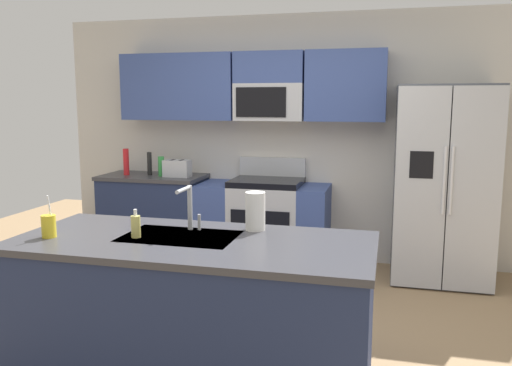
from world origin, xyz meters
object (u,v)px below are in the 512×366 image
(bottle_green, at_px, (161,166))
(range_oven, at_px, (263,222))
(toaster, at_px, (177,168))
(pepper_mill, at_px, (149,164))
(sink_faucet, at_px, (189,204))
(bottle_red, at_px, (126,162))
(drink_cup_yellow, at_px, (49,226))
(paper_towel_roll, at_px, (255,211))
(refrigerator, at_px, (443,184))
(soap_dispenser, at_px, (136,226))

(bottle_green, bearing_deg, range_oven, 2.61)
(toaster, height_order, pepper_mill, pepper_mill)
(pepper_mill, relative_size, sink_faucet, 0.89)
(bottle_green, xyz_separation_m, bottle_red, (-0.41, -0.01, 0.04))
(drink_cup_yellow, bearing_deg, sink_faucet, 25.85)
(bottle_red, relative_size, paper_towel_roll, 1.20)
(refrigerator, distance_m, pepper_mill, 3.04)
(range_oven, relative_size, refrigerator, 0.74)
(soap_dispenser, bearing_deg, sink_faucet, 44.01)
(sink_faucet, relative_size, drink_cup_yellow, 1.11)
(bottle_green, height_order, drink_cup_yellow, drink_cup_yellow)
(refrigerator, distance_m, sink_faucet, 2.75)
(range_oven, xyz_separation_m, paper_towel_roll, (0.46, -2.12, 0.58))
(bottle_green, distance_m, soap_dispenser, 2.60)
(soap_dispenser, bearing_deg, paper_towel_roll, 28.82)
(drink_cup_yellow, xyz_separation_m, soap_dispenser, (0.50, 0.12, -0.00))
(toaster, relative_size, bottle_red, 0.97)
(range_oven, height_order, soap_dispenser, range_oven)
(paper_towel_roll, bearing_deg, range_oven, 102.26)
(refrigerator, bearing_deg, bottle_green, 179.59)
(bottle_red, distance_m, drink_cup_yellow, 2.68)
(pepper_mill, xyz_separation_m, paper_towel_roll, (1.74, -2.12, -0.01))
(range_oven, xyz_separation_m, soap_dispenser, (-0.18, -2.47, 0.53))
(pepper_mill, height_order, bottle_red, bottle_red)
(refrigerator, distance_m, toaster, 2.70)
(range_oven, distance_m, soap_dispenser, 2.53)
(bottle_green, xyz_separation_m, drink_cup_yellow, (0.44, -2.55, -0.04))
(bottle_red, bearing_deg, toaster, 0.87)
(sink_faucet, bearing_deg, drink_cup_yellow, -154.15)
(pepper_mill, bearing_deg, soap_dispenser, -65.92)
(toaster, bearing_deg, sink_faucet, -65.35)
(paper_towel_roll, bearing_deg, drink_cup_yellow, -157.32)
(bottle_red, relative_size, soap_dispenser, 1.70)
(bottle_green, distance_m, paper_towel_roll, 2.61)
(toaster, relative_size, sink_faucet, 0.99)
(soap_dispenser, relative_size, paper_towel_roll, 0.71)
(range_oven, bearing_deg, drink_cup_yellow, -104.62)
(bottle_red, height_order, paper_towel_roll, bottle_red)
(range_oven, height_order, bottle_red, bottle_red)
(bottle_red, xyz_separation_m, soap_dispenser, (1.35, -2.41, -0.08))
(refrigerator, height_order, bottle_red, refrigerator)
(refrigerator, bearing_deg, sink_faucet, -128.01)
(toaster, height_order, soap_dispenser, toaster)
(bottle_green, bearing_deg, bottle_red, -178.56)
(bottle_green, height_order, sink_faucet, sink_faucet)
(sink_faucet, bearing_deg, toaster, 114.65)
(refrigerator, distance_m, soap_dispenser, 3.09)
(range_oven, xyz_separation_m, pepper_mill, (-1.28, -0.00, 0.58))
(sink_faucet, xyz_separation_m, soap_dispenser, (-0.24, -0.24, -0.10))
(paper_towel_roll, bearing_deg, toaster, 124.01)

